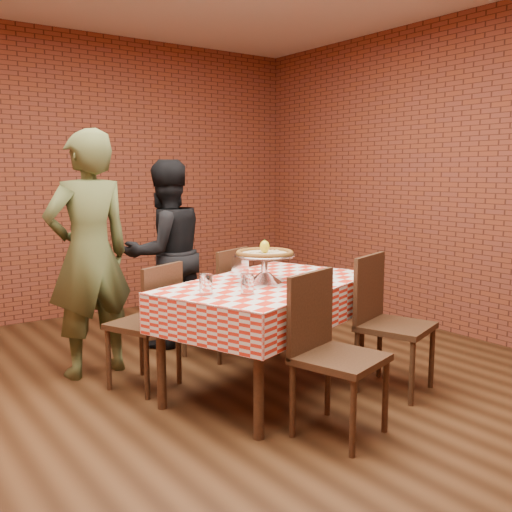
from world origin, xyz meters
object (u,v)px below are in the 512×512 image
condiment_caddy (240,265)px  chair_far_right (214,302)px  diner_black (165,254)px  pizza_stand (265,268)px  pizza (265,254)px  diner_olive (89,254)px  chair_near_left (340,357)px  chair_near_right (396,325)px  table (269,336)px  chair_far_left (143,326)px  water_glass_right (206,285)px  water_glass_left (247,284)px

condiment_caddy → chair_far_right: size_ratio=0.16×
diner_black → pizza_stand: bearing=89.7°
pizza → diner_olive: (-0.85, 1.01, -0.05)m
chair_near_left → diner_olive: diner_olive is taller
chair_near_right → diner_black: size_ratio=0.58×
chair_far_right → diner_olive: bearing=-30.7°
table → chair_near_left: chair_near_left is taller
chair_near_left → chair_far_left: 1.47m
chair_far_right → chair_far_left: bearing=0.8°
table → condiment_caddy: (-0.02, 0.32, 0.46)m
water_glass_right → diner_olive: bearing=105.4°
pizza → diner_black: bearing=92.2°
table → chair_far_right: 0.87m
table → pizza_stand: pizza_stand is taller
chair_near_left → pizza_stand: bearing=69.0°
chair_far_right → chair_near_right: bearing=91.5°
diner_olive → chair_near_right: bearing=129.8°
condiment_caddy → diner_olive: size_ratio=0.08×
water_glass_left → chair_near_right: (1.04, -0.29, -0.36)m
pizza_stand → diner_olive: 1.32m
pizza → diner_olive: size_ratio=0.22×
pizza → water_glass_right: size_ratio=3.06×
pizza_stand → water_glass_left: pizza_stand is taller
condiment_caddy → water_glass_right: bearing=-167.8°
table → chair_near_left: size_ratio=1.63×
water_glass_left → chair_far_left: 0.93m
chair_far_right → diner_black: size_ratio=0.56×
water_glass_right → pizza_stand: bearing=12.9°
water_glass_right → condiment_caddy: bearing=38.4°
water_glass_right → chair_far_left: water_glass_right is taller
pizza_stand → pizza: size_ratio=1.08×
table → chair_near_left: bearing=-97.5°
water_glass_left → diner_black: bearing=80.5°
chair_near_right → diner_black: 2.08m
water_glass_left → chair_near_right: size_ratio=0.14×
pizza_stand → chair_far_left: bearing=140.8°
water_glass_left → water_glass_right: same height
condiment_caddy → chair_near_right: (0.70, -0.85, -0.37)m
water_glass_left → diner_black: (0.27, 1.61, -0.02)m
diner_olive → condiment_caddy: bearing=135.5°
water_glass_left → table: bearing=34.2°
table → chair_near_right: (0.68, -0.53, 0.09)m
water_glass_left → water_glass_right: 0.25m
water_glass_left → water_glass_right: (-0.21, 0.13, 0.00)m
pizza_stand → chair_near_left: pizza_stand is taller
water_glass_right → diner_black: diner_black is taller
water_glass_right → condiment_caddy: (0.55, 0.44, 0.01)m
pizza → condiment_caddy: size_ratio=2.67×
chair_far_right → diner_olive: diner_olive is taller
chair_near_left → pizza: bearing=69.0°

